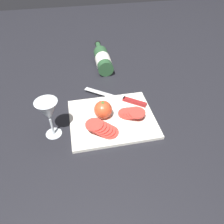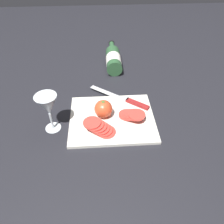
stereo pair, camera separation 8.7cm
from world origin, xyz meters
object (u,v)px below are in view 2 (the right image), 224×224
wine_glass (48,106)px  knife (130,101)px  wine_bottle (113,59)px  tomato_slice_stack_far (99,127)px  whole_tomato (103,109)px  tomato_slice_stack_near (132,115)px

wine_glass → knife: 0.36m
wine_bottle → tomato_slice_stack_far: wine_bottle is taller
wine_bottle → wine_glass: wine_glass is taller
whole_tomato → knife: (0.12, 0.08, -0.03)m
whole_tomato → tomato_slice_stack_near: (0.11, -0.02, -0.02)m
wine_glass → tomato_slice_stack_near: wine_glass is taller
wine_glass → knife: (0.32, 0.12, -0.09)m
wine_bottle → whole_tomato: whole_tomato is taller
wine_bottle → knife: bearing=-81.7°
knife → tomato_slice_stack_far: 0.21m
wine_glass → tomato_slice_stack_near: size_ratio=1.54×
whole_tomato → tomato_slice_stack_far: 0.09m
wine_glass → tomato_slice_stack_far: bearing=-12.1°
wine_glass → knife: bearing=21.0°
wine_glass → tomato_slice_stack_near: (0.31, 0.02, -0.08)m
tomato_slice_stack_far → knife: bearing=49.6°
wine_bottle → wine_glass: (-0.27, -0.46, 0.07)m
wine_glass → whole_tomato: (0.20, 0.04, -0.06)m
wine_bottle → whole_tomato: bearing=-99.5°
knife → tomato_slice_stack_far: size_ratio=2.08×
wine_glass → wine_bottle: bearing=59.7°
wine_bottle → tomato_slice_stack_near: size_ratio=3.07×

